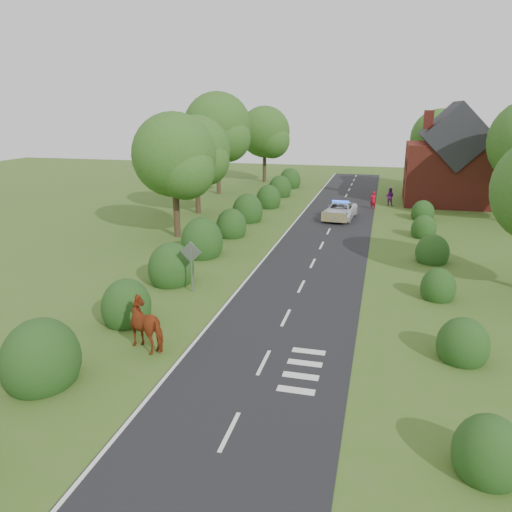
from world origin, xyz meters
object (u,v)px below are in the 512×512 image
(cow, at_px, (150,327))
(pedestrian_purple, at_px, (390,197))
(police_van, at_px, (340,211))
(pedestrian_red, at_px, (373,200))
(road_sign, at_px, (191,259))

(cow, height_order, pedestrian_purple, pedestrian_purple)
(police_van, distance_m, pedestrian_purple, 7.95)
(police_van, relative_size, pedestrian_red, 3.20)
(road_sign, bearing_deg, police_van, 73.86)
(road_sign, height_order, police_van, road_sign)
(pedestrian_red, bearing_deg, cow, 50.86)
(cow, height_order, pedestrian_red, pedestrian_red)
(cow, xyz_separation_m, police_van, (4.75, 24.42, -0.11))
(cow, height_order, police_van, cow)
(road_sign, height_order, pedestrian_red, road_sign)
(police_van, bearing_deg, road_sign, -100.54)
(police_van, height_order, pedestrian_purple, pedestrian_purple)
(road_sign, height_order, pedestrian_purple, road_sign)
(police_van, bearing_deg, cow, -95.40)
(cow, bearing_deg, pedestrian_red, -172.99)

